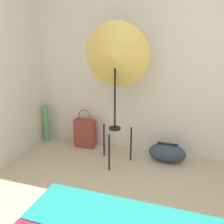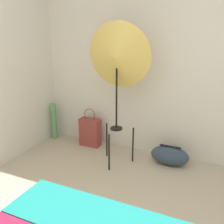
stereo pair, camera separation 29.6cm
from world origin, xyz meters
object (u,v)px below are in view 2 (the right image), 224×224
Objects in this scene: photo_umbrella at (117,58)px; paper_roll at (54,121)px; tote_bag at (90,132)px; duffel_bag at (170,156)px.

photo_umbrella is 1.60m from paper_roll.
tote_bag is 1.01× the size of paper_roll.
tote_bag is 1.18m from duffel_bag.
duffel_bag is at bearing -2.33° from paper_roll.
photo_umbrella is 1.37m from duffel_bag.
photo_umbrella is at bearing -160.52° from duffel_bag.
tote_bag is 0.63m from paper_roll.
paper_roll is (-1.17, 0.30, -1.04)m from photo_umbrella.
paper_roll is at bearing 177.67° from duffel_bag.
duffel_bag is at bearing -3.95° from tote_bag.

